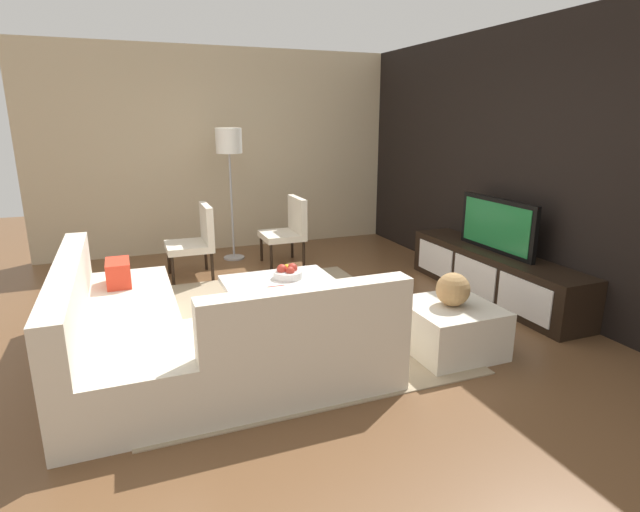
{
  "coord_description": "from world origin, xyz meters",
  "views": [
    {
      "loc": [
        4.1,
        -1.18,
        1.86
      ],
      "look_at": [
        -0.24,
        0.51,
        0.58
      ],
      "focal_mm": 28.23,
      "sensor_mm": 36.0,
      "label": 1
    }
  ],
  "objects": [
    {
      "name": "fruit_bowl",
      "position": [
        -0.28,
        0.2,
        0.43
      ],
      "size": [
        0.28,
        0.28,
        0.14
      ],
      "color": "silver",
      "rests_on": "coffee_table"
    },
    {
      "name": "ottoman",
      "position": [
        0.94,
        1.19,
        0.2
      ],
      "size": [
        0.7,
        0.7,
        0.4
      ],
      "primitive_type": "cube",
      "color": "beige",
      "rests_on": "ground"
    },
    {
      "name": "area_rug",
      "position": [
        -0.1,
        0.0,
        0.01
      ],
      "size": [
        3.01,
        2.57,
        0.01
      ],
      "primitive_type": "cube",
      "color": "tan",
      "rests_on": "ground"
    },
    {
      "name": "television",
      "position": [
        0.0,
        2.4,
        0.78
      ],
      "size": [
        1.09,
        0.06,
        0.56
      ],
      "color": "black",
      "rests_on": "media_console"
    },
    {
      "name": "media_console",
      "position": [
        -0.0,
        2.4,
        0.25
      ],
      "size": [
        2.34,
        0.49,
        0.5
      ],
      "color": "black",
      "rests_on": "ground"
    },
    {
      "name": "sectional_couch",
      "position": [
        0.5,
        -0.9,
        0.29
      ],
      "size": [
        2.34,
        2.28,
        0.83
      ],
      "color": "beige",
      "rests_on": "ground"
    },
    {
      "name": "book_stack",
      "position": [
        0.12,
        -0.02,
        0.41
      ],
      "size": [
        0.19,
        0.16,
        0.05
      ],
      "color": "maroon",
      "rests_on": "coffee_table"
    },
    {
      "name": "floor_lamp",
      "position": [
        -2.51,
        0.14,
        1.48
      ],
      "size": [
        0.34,
        0.34,
        1.74
      ],
      "color": "#A5A5AA",
      "rests_on": "ground"
    },
    {
      "name": "feature_wall_back",
      "position": [
        0.0,
        2.7,
        1.4
      ],
      "size": [
        6.4,
        0.12,
        2.8
      ],
      "primitive_type": "cube",
      "color": "black",
      "rests_on": "ground"
    },
    {
      "name": "ground_plane",
      "position": [
        0.0,
        0.0,
        0.0
      ],
      "size": [
        14.0,
        14.0,
        0.0
      ],
      "primitive_type": "plane",
      "color": "brown"
    },
    {
      "name": "decorative_ball",
      "position": [
        0.94,
        1.19,
        0.54
      ],
      "size": [
        0.27,
        0.27,
        0.27
      ],
      "primitive_type": "sphere",
      "color": "#AD8451",
      "rests_on": "ottoman"
    },
    {
      "name": "side_wall_left",
      "position": [
        -3.2,
        0.2,
        1.4
      ],
      "size": [
        0.12,
        5.2,
        2.8
      ],
      "primitive_type": "cube",
      "color": "#C6B28E",
      "rests_on": "ground"
    },
    {
      "name": "accent_chair_far",
      "position": [
        -2.02,
        0.77,
        0.49
      ],
      "size": [
        0.56,
        0.51,
        0.87
      ],
      "rotation": [
        0.0,
        0.0,
        -0.03
      ],
      "color": "black",
      "rests_on": "ground"
    },
    {
      "name": "accent_chair_near",
      "position": [
        -1.87,
        -0.43,
        0.49
      ],
      "size": [
        0.56,
        0.53,
        0.87
      ],
      "rotation": [
        0.0,
        0.0,
        0.13
      ],
      "color": "black",
      "rests_on": "ground"
    },
    {
      "name": "coffee_table",
      "position": [
        -0.1,
        0.1,
        0.2
      ],
      "size": [
        1.02,
        1.03,
        0.38
      ],
      "color": "black",
      "rests_on": "ground"
    }
  ]
}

